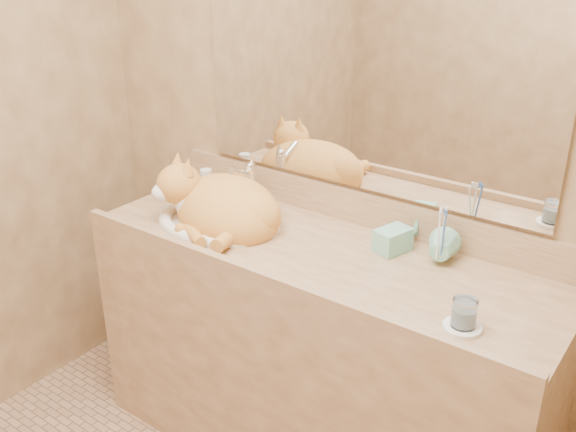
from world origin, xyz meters
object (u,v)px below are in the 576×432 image
Objects in this scene: toothbrush_cup at (439,254)px; cat at (219,203)px; soap_dispenser at (381,231)px; water_glass at (464,313)px; sink_basin at (218,203)px; vanity_counter at (315,358)px.

cat is at bearing -169.14° from toothbrush_cup.
soap_dispenser is 0.44m from water_glass.
cat is at bearing -18.54° from sink_basin.
cat is at bearing -153.06° from soap_dispenser.
cat is 0.78m from toothbrush_cup.
sink_basin is 0.79m from toothbrush_cup.
cat is 2.57× the size of soap_dispenser.
toothbrush_cup reaches higher than water_glass.
water_glass reaches higher than vanity_counter.
soap_dispenser is at bearing 25.36° from vanity_counter.
vanity_counter is 9.26× the size of soap_dispenser.
water_glass is at bearing -15.11° from vanity_counter.
toothbrush_cup is 0.33m from water_glass.
sink_basin is (-0.41, -0.02, 0.50)m from vanity_counter.
toothbrush_cup is at bearing 28.47° from cat.
water_glass is at bearing 10.21° from cat.
toothbrush_cup is 1.32× the size of water_glass.
vanity_counter is 0.55m from soap_dispenser.
sink_basin is 0.01m from cat.
cat is 5.79× the size of water_glass.
cat reaches higher than sink_basin.
water_glass is (0.37, -0.24, -0.04)m from soap_dispenser.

